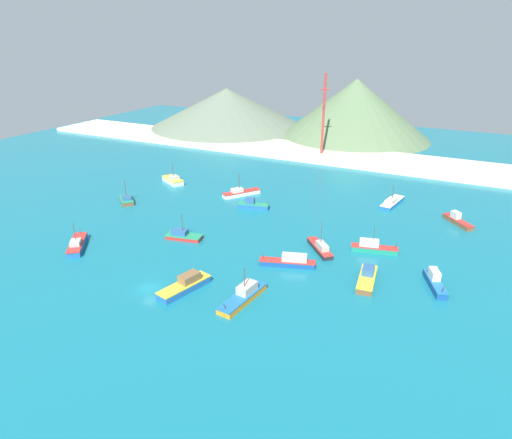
# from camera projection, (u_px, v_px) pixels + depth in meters

# --- Properties ---
(ground) EXTENTS (260.00, 280.00, 0.50)m
(ground) POSITION_uv_depth(u_px,v_px,m) (233.00, 228.00, 103.38)
(ground) COLOR #146B7F
(fishing_boat_0) EXTENTS (8.00, 3.87, 2.72)m
(fishing_boat_0) POSITION_uv_depth(u_px,v_px,m) (253.00, 205.00, 113.63)
(fishing_boat_0) COLOR #1E5BA8
(fishing_boat_0) RESTS_ON ground
(fishing_boat_1) EXTENTS (8.22, 4.43, 5.73)m
(fishing_boat_1) POSITION_uv_depth(u_px,v_px,m) (183.00, 235.00, 97.09)
(fishing_boat_1) COLOR red
(fishing_boat_1) RESTS_ON ground
(fishing_boat_2) EXTENTS (3.96, 9.60, 2.50)m
(fishing_boat_2) POSITION_uv_depth(u_px,v_px,m) (367.00, 278.00, 80.24)
(fishing_boat_2) COLOR brown
(fishing_boat_2) RESTS_ON ground
(fishing_boat_3) EXTENTS (5.26, 10.53, 2.72)m
(fishing_boat_3) POSITION_uv_depth(u_px,v_px,m) (185.00, 285.00, 77.78)
(fishing_boat_3) COLOR #1E5BA8
(fishing_boat_3) RESTS_ON ground
(fishing_boat_4) EXTENTS (8.11, 9.45, 5.79)m
(fishing_boat_4) POSITION_uv_depth(u_px,v_px,m) (77.00, 245.00, 92.87)
(fishing_boat_4) COLOR #1E5BA8
(fishing_boat_4) RESTS_ON ground
(fishing_boat_5) EXTENTS (10.76, 5.18, 2.62)m
(fishing_boat_5) POSITION_uv_depth(u_px,v_px,m) (289.00, 261.00, 85.70)
(fishing_boat_5) COLOR #14478C
(fishing_boat_5) RESTS_ON ground
(fishing_boat_7) EXTENTS (9.47, 4.18, 5.51)m
(fishing_boat_7) POSITION_uv_depth(u_px,v_px,m) (373.00, 247.00, 91.35)
(fishing_boat_7) COLOR #198466
(fishing_boat_7) RESTS_ON ground
(fishing_boat_8) EXTENTS (7.41, 7.99, 2.68)m
(fishing_boat_8) POSITION_uv_depth(u_px,v_px,m) (458.00, 220.00, 104.60)
(fishing_boat_8) COLOR brown
(fishing_boat_8) RESTS_ON ground
(fishing_boat_9) EXTENTS (8.07, 10.29, 6.30)m
(fishing_boat_9) POSITION_uv_depth(u_px,v_px,m) (241.00, 193.00, 122.52)
(fishing_boat_9) COLOR silver
(fishing_boat_9) RESTS_ON ground
(fishing_boat_10) EXTENTS (4.36, 10.95, 5.24)m
(fishing_boat_10) POSITION_uv_depth(u_px,v_px,m) (392.00, 202.00, 116.29)
(fishing_boat_10) COLOR #1E5BA8
(fishing_boat_10) RESTS_ON ground
(fishing_boat_11) EXTENTS (8.85, 6.79, 6.27)m
(fishing_boat_11) POSITION_uv_depth(u_px,v_px,m) (173.00, 180.00, 132.49)
(fishing_boat_11) COLOR silver
(fishing_boat_11) RESTS_ON ground
(fishing_boat_12) EXTENTS (5.15, 8.77, 2.83)m
(fishing_boat_12) POSITION_uv_depth(u_px,v_px,m) (435.00, 282.00, 78.80)
(fishing_boat_12) COLOR #14478C
(fishing_boat_12) RESTS_ON ground
(fishing_boat_13) EXTENTS (7.72, 8.38, 6.64)m
(fishing_boat_13) POSITION_uv_depth(u_px,v_px,m) (320.00, 248.00, 91.56)
(fishing_boat_13) COLOR #232328
(fishing_boat_13) RESTS_ON ground
(fishing_boat_14) EXTENTS (7.00, 6.63, 6.14)m
(fishing_boat_14) POSITION_uv_depth(u_px,v_px,m) (127.00, 200.00, 117.56)
(fishing_boat_14) COLOR brown
(fishing_boat_14) RESTS_ON ground
(fishing_boat_15) EXTENTS (4.00, 11.27, 6.04)m
(fishing_boat_15) POSITION_uv_depth(u_px,v_px,m) (244.00, 296.00, 74.81)
(fishing_boat_15) COLOR orange
(fishing_boat_15) RESTS_ON ground
(beach_strip) EXTENTS (247.00, 24.33, 1.20)m
(beach_strip) POSITION_uv_depth(u_px,v_px,m) (330.00, 155.00, 160.91)
(beach_strip) COLOR beige
(beach_strip) RESTS_ON ground
(hill_west) EXTENTS (73.43, 73.43, 17.93)m
(hill_west) POSITION_uv_depth(u_px,v_px,m) (227.00, 109.00, 203.07)
(hill_west) COLOR #60705B
(hill_west) RESTS_ON ground
(hill_central) EXTENTS (61.89, 61.89, 23.97)m
(hill_central) POSITION_uv_depth(u_px,v_px,m) (355.00, 109.00, 183.89)
(hill_central) COLOR #56704C
(hill_central) RESTS_ON ground
(radio_tower) EXTENTS (2.84, 2.27, 28.40)m
(radio_tower) POSITION_uv_depth(u_px,v_px,m) (323.00, 116.00, 155.22)
(radio_tower) COLOR #B7332D
(radio_tower) RESTS_ON ground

